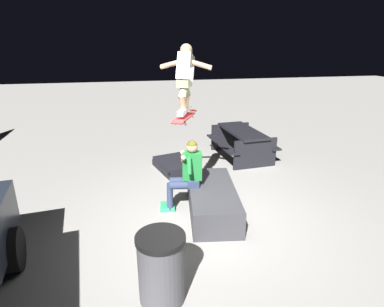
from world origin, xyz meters
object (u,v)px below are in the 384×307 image
Objects in this scene: person_sitting_on_ledge at (186,172)px; skater_airborne at (185,76)px; kicker_ramp at (175,168)px; trash_bin at (162,268)px; ledge_box_main at (212,200)px; picnic_table_back at (242,139)px; skateboard at (185,117)px.

skater_airborne reaches higher than person_sitting_on_ledge.
kicker_ramp is 4.01m from trash_bin.
picnic_table_back reaches higher than ledge_box_main.
ledge_box_main is 1.41× the size of person_sitting_on_ledge.
picnic_table_back is (0.52, -1.84, 0.45)m from kicker_ramp.
skater_airborne is at bearing -16.97° from trash_bin.
kicker_ramp is at bearing 105.88° from picnic_table_back.
skateboard is at bearing -16.79° from trash_bin.
person_sitting_on_ledge reaches higher than ledge_box_main.
kicker_ramp is at bearing -10.38° from trash_bin.
skateboard is 2.64m from trash_bin.
skateboard is at bearing 139.69° from picnic_table_back.
trash_bin reaches higher than picnic_table_back.
picnic_table_back is 2.10× the size of trash_bin.
kicker_ramp is at bearing 10.28° from ledge_box_main.
skater_airborne is 0.62× the size of picnic_table_back.
trash_bin is (-2.23, 0.67, -1.24)m from skateboard.
skateboard is at bearing -3.38° from person_sitting_on_ledge.
kicker_ramp is 1.96m from picnic_table_back.
person_sitting_on_ledge is at bearing 176.62° from skateboard.
kicker_ramp is (1.86, -0.06, -0.67)m from person_sitting_on_ledge.
skateboard is 2.35m from kicker_ramp.
skater_airborne is (0.42, 0.40, 2.13)m from ledge_box_main.
picnic_table_back is at bearing -40.62° from skater_airborne.
kicker_ramp is (2.07, 0.38, -0.18)m from ledge_box_main.
ledge_box_main is at bearing -169.72° from kicker_ramp.
ledge_box_main is 2.99m from picnic_table_back.
skater_airborne reaches higher than picnic_table_back.
person_sitting_on_ledge is 1.28× the size of skateboard.
trash_bin is at bearing 163.21° from skateboard.
skateboard is at bearing 178.41° from kicker_ramp.
ledge_box_main is 1.49× the size of kicker_ramp.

